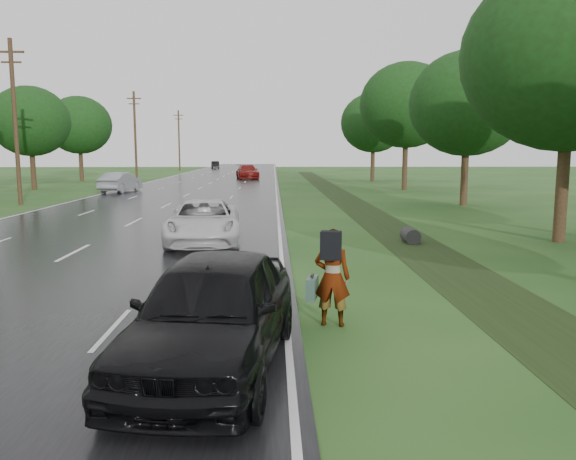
# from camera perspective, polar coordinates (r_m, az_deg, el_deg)

# --- Properties ---
(road) EXTENTS (14.00, 180.00, 0.04)m
(road) POSITION_cam_1_polar(r_m,az_deg,el_deg) (55.60, -8.24, 4.54)
(road) COLOR black
(road) RESTS_ON ground
(edge_stripe_east) EXTENTS (0.12, 180.00, 0.01)m
(edge_stripe_east) POSITION_cam_1_polar(r_m,az_deg,el_deg) (55.21, -1.25, 4.63)
(edge_stripe_east) COLOR silver
(edge_stripe_east) RESTS_ON road
(edge_stripe_west) EXTENTS (0.12, 180.00, 0.01)m
(edge_stripe_west) POSITION_cam_1_polar(r_m,az_deg,el_deg) (56.78, -15.04, 4.45)
(edge_stripe_west) COLOR silver
(edge_stripe_west) RESTS_ON road
(center_line) EXTENTS (0.12, 180.00, 0.01)m
(center_line) POSITION_cam_1_polar(r_m,az_deg,el_deg) (55.59, -8.24, 4.57)
(center_line) COLOR silver
(center_line) RESTS_ON road
(drainage_ditch) EXTENTS (2.20, 120.00, 0.56)m
(drainage_ditch) POSITION_cam_1_polar(r_m,az_deg,el_deg) (29.44, 8.29, 1.55)
(drainage_ditch) COLOR black
(drainage_ditch) RESTS_ON ground
(utility_pole_mid) EXTENTS (1.60, 0.26, 10.00)m
(utility_pole_mid) POSITION_cam_1_polar(r_m,az_deg,el_deg) (38.51, -25.99, 10.03)
(utility_pole_mid) COLOR #372016
(utility_pole_mid) RESTS_ON ground
(utility_pole_far) EXTENTS (1.60, 0.26, 10.00)m
(utility_pole_far) POSITION_cam_1_polar(r_m,az_deg,el_deg) (67.01, -15.26, 9.35)
(utility_pole_far) COLOR #372016
(utility_pole_far) RESTS_ON ground
(utility_pole_distant) EXTENTS (1.60, 0.26, 10.00)m
(utility_pole_distant) POSITION_cam_1_polar(r_m,az_deg,el_deg) (96.42, -11.01, 8.99)
(utility_pole_distant) COLOR #372016
(utility_pole_distant) RESTS_ON ground
(tree_east_b) EXTENTS (7.60, 7.60, 10.11)m
(tree_east_b) POSITION_cam_1_polar(r_m,az_deg,el_deg) (22.94, 26.82, 15.63)
(tree_east_b) COLOR #372016
(tree_east_b) RESTS_ON ground
(tree_east_c) EXTENTS (7.00, 7.00, 9.29)m
(tree_east_c) POSITION_cam_1_polar(r_m,az_deg,el_deg) (36.18, 17.78, 12.12)
(tree_east_c) COLOR #372016
(tree_east_c) RESTS_ON ground
(tree_east_d) EXTENTS (8.00, 8.00, 10.76)m
(tree_east_d) POSITION_cam_1_polar(r_m,az_deg,el_deg) (49.57, 11.95, 12.29)
(tree_east_d) COLOR #372016
(tree_east_d) RESTS_ON ground
(tree_east_f) EXTENTS (7.20, 7.20, 9.62)m
(tree_east_f) POSITION_cam_1_polar(r_m,az_deg,el_deg) (63.16, 8.68, 10.71)
(tree_east_f) COLOR #372016
(tree_east_f) RESTS_ON ground
(tree_west_d) EXTENTS (6.60, 6.60, 8.80)m
(tree_west_d) POSITION_cam_1_polar(r_m,az_deg,el_deg) (53.36, -24.73, 10.00)
(tree_west_d) COLOR #372016
(tree_west_d) RESTS_ON ground
(tree_west_f) EXTENTS (7.00, 7.00, 9.29)m
(tree_west_f) POSITION_cam_1_polar(r_m,az_deg,el_deg) (66.67, -20.45, 9.95)
(tree_west_f) COLOR #372016
(tree_west_f) RESTS_ON ground
(pedestrian) EXTENTS (0.89, 0.88, 1.87)m
(pedestrian) POSITION_cam_1_polar(r_m,az_deg,el_deg) (10.69, 4.38, -4.68)
(pedestrian) COLOR #A5998C
(pedestrian) RESTS_ON ground
(white_pickup) EXTENTS (2.92, 5.67, 1.53)m
(white_pickup) POSITION_cam_1_polar(r_m,az_deg,el_deg) (20.35, -8.55, 0.86)
(white_pickup) COLOR silver
(white_pickup) RESTS_ON road
(dark_sedan) EXTENTS (2.77, 5.40, 1.76)m
(dark_sedan) POSITION_cam_1_polar(r_m,az_deg,el_deg) (8.62, -7.64, -8.17)
(dark_sedan) COLOR black
(dark_sedan) RESTS_ON road
(silver_sedan) EXTENTS (2.48, 5.06, 1.60)m
(silver_sedan) POSITION_cam_1_polar(r_m,az_deg,el_deg) (47.20, -16.66, 4.68)
(silver_sedan) COLOR gray
(silver_sedan) RESTS_ON road
(far_car_red) EXTENTS (3.23, 6.08, 1.68)m
(far_car_red) POSITION_cam_1_polar(r_m,az_deg,el_deg) (67.19, -4.15, 5.92)
(far_car_red) COLOR maroon
(far_car_red) RESTS_ON road
(far_car_dark) EXTENTS (1.78, 4.28, 1.38)m
(far_car_dark) POSITION_cam_1_polar(r_m,az_deg,el_deg) (108.89, -7.39, 6.60)
(far_car_dark) COLOR black
(far_car_dark) RESTS_ON road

